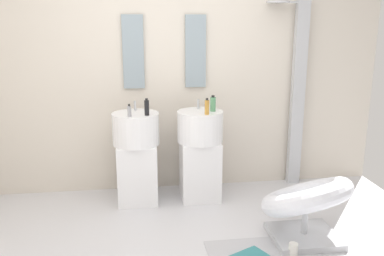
{
  "coord_description": "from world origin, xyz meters",
  "views": [
    {
      "loc": [
        -0.31,
        -2.85,
        1.83
      ],
      "look_at": [
        0.15,
        0.55,
        0.95
      ],
      "focal_mm": 38.83,
      "sensor_mm": 36.0,
      "label": 1
    }
  ],
  "objects_px": {
    "pedestal_sink_right": "(200,152)",
    "lounge_chair": "(306,202)",
    "soap_bottle_amber": "(207,107)",
    "pedestal_sink_left": "(137,155)",
    "soap_bottle_black": "(147,107)",
    "coffee_mug": "(293,249)",
    "soap_bottle_grey": "(129,111)",
    "shower_column": "(297,91)",
    "soap_bottle_green": "(213,104)"
  },
  "relations": [
    {
      "from": "pedestal_sink_right",
      "to": "lounge_chair",
      "type": "height_order",
      "value": "pedestal_sink_right"
    },
    {
      "from": "lounge_chair",
      "to": "soap_bottle_amber",
      "type": "relative_size",
      "value": 6.6
    },
    {
      "from": "pedestal_sink_left",
      "to": "soap_bottle_black",
      "type": "height_order",
      "value": "soap_bottle_black"
    },
    {
      "from": "pedestal_sink_left",
      "to": "coffee_mug",
      "type": "distance_m",
      "value": 1.8
    },
    {
      "from": "lounge_chair",
      "to": "soap_bottle_black",
      "type": "xyz_separation_m",
      "value": [
        -1.3,
        0.9,
        0.67
      ]
    },
    {
      "from": "lounge_chair",
      "to": "soap_bottle_grey",
      "type": "height_order",
      "value": "soap_bottle_grey"
    },
    {
      "from": "shower_column",
      "to": "soap_bottle_amber",
      "type": "relative_size",
      "value": 12.62
    },
    {
      "from": "coffee_mug",
      "to": "soap_bottle_black",
      "type": "distance_m",
      "value": 1.86
    },
    {
      "from": "lounge_chair",
      "to": "soap_bottle_amber",
      "type": "distance_m",
      "value": 1.3
    },
    {
      "from": "pedestal_sink_left",
      "to": "lounge_chair",
      "type": "height_order",
      "value": "pedestal_sink_left"
    },
    {
      "from": "pedestal_sink_right",
      "to": "soap_bottle_amber",
      "type": "relative_size",
      "value": 6.43
    },
    {
      "from": "pedestal_sink_left",
      "to": "pedestal_sink_right",
      "type": "relative_size",
      "value": 1.0
    },
    {
      "from": "shower_column",
      "to": "soap_bottle_amber",
      "type": "xyz_separation_m",
      "value": [
        -1.09,
        -0.44,
        -0.06
      ]
    },
    {
      "from": "shower_column",
      "to": "pedestal_sink_right",
      "type": "bearing_deg",
      "value": -165.85
    },
    {
      "from": "soap_bottle_green",
      "to": "soap_bottle_amber",
      "type": "height_order",
      "value": "soap_bottle_green"
    },
    {
      "from": "pedestal_sink_left",
      "to": "coffee_mug",
      "type": "height_order",
      "value": "pedestal_sink_left"
    },
    {
      "from": "coffee_mug",
      "to": "pedestal_sink_left",
      "type": "bearing_deg",
      "value": 134.52
    },
    {
      "from": "pedestal_sink_left",
      "to": "soap_bottle_green",
      "type": "height_order",
      "value": "soap_bottle_green"
    },
    {
      "from": "lounge_chair",
      "to": "soap_bottle_green",
      "type": "distance_m",
      "value": 1.35
    },
    {
      "from": "soap_bottle_green",
      "to": "soap_bottle_amber",
      "type": "bearing_deg",
      "value": -121.67
    },
    {
      "from": "soap_bottle_grey",
      "to": "soap_bottle_amber",
      "type": "distance_m",
      "value": 0.76
    },
    {
      "from": "pedestal_sink_right",
      "to": "soap_bottle_grey",
      "type": "xyz_separation_m",
      "value": [
        -0.71,
        -0.15,
        0.49
      ]
    },
    {
      "from": "pedestal_sink_left",
      "to": "soap_bottle_black",
      "type": "xyz_separation_m",
      "value": [
        0.11,
        -0.11,
        0.51
      ]
    },
    {
      "from": "pedestal_sink_left",
      "to": "soap_bottle_amber",
      "type": "xyz_separation_m",
      "value": [
        0.7,
        -0.15,
        0.51
      ]
    },
    {
      "from": "lounge_chair",
      "to": "soap_bottle_grey",
      "type": "distance_m",
      "value": 1.82
    },
    {
      "from": "soap_bottle_amber",
      "to": "soap_bottle_black",
      "type": "bearing_deg",
      "value": 175.95
    },
    {
      "from": "lounge_chair",
      "to": "soap_bottle_green",
      "type": "bearing_deg",
      "value": 122.14
    },
    {
      "from": "shower_column",
      "to": "soap_bottle_grey",
      "type": "distance_m",
      "value": 1.9
    },
    {
      "from": "soap_bottle_amber",
      "to": "lounge_chair",
      "type": "bearing_deg",
      "value": -50.26
    },
    {
      "from": "lounge_chair",
      "to": "shower_column",
      "type": "bearing_deg",
      "value": 73.64
    },
    {
      "from": "soap_bottle_green",
      "to": "soap_bottle_grey",
      "type": "height_order",
      "value": "soap_bottle_green"
    },
    {
      "from": "shower_column",
      "to": "soap_bottle_amber",
      "type": "bearing_deg",
      "value": -158.13
    },
    {
      "from": "pedestal_sink_right",
      "to": "shower_column",
      "type": "relative_size",
      "value": 0.51
    },
    {
      "from": "lounge_chair",
      "to": "coffee_mug",
      "type": "height_order",
      "value": "lounge_chair"
    },
    {
      "from": "lounge_chair",
      "to": "soap_bottle_black",
      "type": "height_order",
      "value": "soap_bottle_black"
    },
    {
      "from": "pedestal_sink_right",
      "to": "soap_bottle_black",
      "type": "bearing_deg",
      "value": -168.52
    },
    {
      "from": "shower_column",
      "to": "soap_bottle_black",
      "type": "xyz_separation_m",
      "value": [
        -1.68,
        -0.4,
        -0.06
      ]
    },
    {
      "from": "pedestal_sink_left",
      "to": "lounge_chair",
      "type": "bearing_deg",
      "value": -35.5
    },
    {
      "from": "soap_bottle_black",
      "to": "soap_bottle_green",
      "type": "xyz_separation_m",
      "value": [
        0.67,
        0.1,
        -0.0
      ]
    },
    {
      "from": "soap_bottle_black",
      "to": "soap_bottle_green",
      "type": "relative_size",
      "value": 1.02
    },
    {
      "from": "shower_column",
      "to": "soap_bottle_green",
      "type": "xyz_separation_m",
      "value": [
        -1.0,
        -0.3,
        -0.06
      ]
    },
    {
      "from": "lounge_chair",
      "to": "coffee_mug",
      "type": "relative_size",
      "value": 11.0
    },
    {
      "from": "coffee_mug",
      "to": "lounge_chair",
      "type": "bearing_deg",
      "value": 52.14
    },
    {
      "from": "shower_column",
      "to": "soap_bottle_black",
      "type": "relative_size",
      "value": 12.26
    },
    {
      "from": "shower_column",
      "to": "soap_bottle_green",
      "type": "bearing_deg",
      "value": -163.46
    },
    {
      "from": "soap_bottle_green",
      "to": "soap_bottle_grey",
      "type": "bearing_deg",
      "value": -170.63
    },
    {
      "from": "pedestal_sink_left",
      "to": "soap_bottle_green",
      "type": "distance_m",
      "value": 0.94
    },
    {
      "from": "lounge_chair",
      "to": "soap_bottle_grey",
      "type": "bearing_deg",
      "value": 149.75
    },
    {
      "from": "shower_column",
      "to": "coffee_mug",
      "type": "distance_m",
      "value": 1.93
    },
    {
      "from": "pedestal_sink_right",
      "to": "soap_bottle_green",
      "type": "relative_size",
      "value": 6.36
    }
  ]
}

